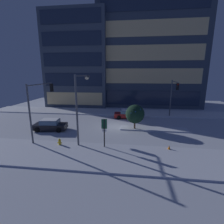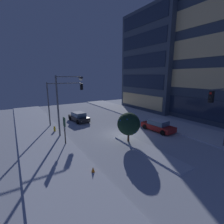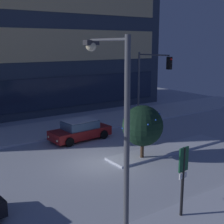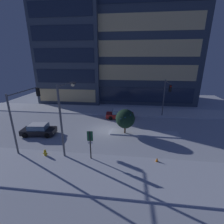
# 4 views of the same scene
# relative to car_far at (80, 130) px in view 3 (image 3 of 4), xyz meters

# --- Properties ---
(ground) EXTENTS (52.00, 52.00, 0.00)m
(ground) POSITION_rel_car_far_xyz_m (-1.39, -4.99, -0.71)
(ground) COLOR silver
(curb_strip_far) EXTENTS (52.00, 5.20, 0.14)m
(curb_strip_far) POSITION_rel_car_far_xyz_m (-1.39, 3.83, -0.64)
(curb_strip_far) COLOR silver
(curb_strip_far) RESTS_ON ground
(median_strip) EXTENTS (9.00, 1.80, 0.14)m
(median_strip) POSITION_rel_car_far_xyz_m (3.67, -5.47, -0.64)
(median_strip) COLOR silver
(median_strip) RESTS_ON ground
(car_far) EXTENTS (4.77, 2.32, 1.49)m
(car_far) POSITION_rel_car_far_xyz_m (0.00, 0.00, 0.00)
(car_far) COLOR maroon
(car_far) RESTS_ON ground
(traffic_light_corner_far_right) EXTENTS (0.32, 4.14, 6.32)m
(traffic_light_corner_far_right) POSITION_rel_car_far_xyz_m (7.27, 0.45, 3.68)
(traffic_light_corner_far_right) COLOR #565960
(traffic_light_corner_far_right) RESTS_ON ground
(street_lamp_arched) EXTENTS (0.73, 3.17, 7.34)m
(street_lamp_arched) POSITION_rel_car_far_xyz_m (-4.64, -11.00, 4.12)
(street_lamp_arched) COLOR #565960
(street_lamp_arched) RESTS_ON ground
(parking_info_sign) EXTENTS (0.55, 0.12, 3.06)m
(parking_info_sign) POSITION_rel_car_far_xyz_m (-1.98, -11.99, 1.25)
(parking_info_sign) COLOR black
(parking_info_sign) RESTS_ON ground
(decorated_tree_median) EXTENTS (2.50, 2.50, 3.41)m
(decorated_tree_median) POSITION_rel_car_far_xyz_m (1.10, -5.85, 1.44)
(decorated_tree_median) COLOR #473323
(decorated_tree_median) RESTS_ON ground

